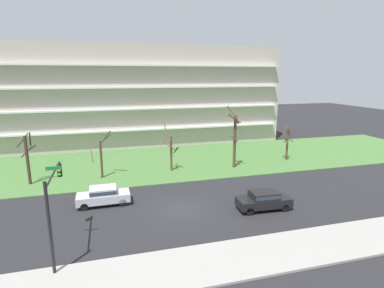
{
  "coord_description": "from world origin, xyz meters",
  "views": [
    {
      "loc": [
        -5.47,
        -23.11,
        10.9
      ],
      "look_at": [
        2.6,
        6.0,
        4.04
      ],
      "focal_mm": 28.61,
      "sensor_mm": 36.0,
      "label": 1
    }
  ],
  "objects_px": {
    "traffic_signal_mast": "(54,198)",
    "tree_left": "(101,156)",
    "tree_center": "(171,151)",
    "tree_far_right": "(287,142)",
    "tree_right": "(235,138)",
    "tree_far_left": "(27,158)",
    "sedan_black_near_left": "(264,199)",
    "sedan_silver_center_left": "(103,195)"
  },
  "relations": [
    {
      "from": "tree_left",
      "to": "tree_center",
      "type": "bearing_deg",
      "value": 2.36
    },
    {
      "from": "tree_far_left",
      "to": "tree_center",
      "type": "relative_size",
      "value": 0.97
    },
    {
      "from": "tree_center",
      "to": "sedan_black_near_left",
      "type": "distance_m",
      "value": 13.33
    },
    {
      "from": "tree_center",
      "to": "tree_far_right",
      "type": "relative_size",
      "value": 1.23
    },
    {
      "from": "tree_center",
      "to": "tree_far_right",
      "type": "bearing_deg",
      "value": 1.89
    },
    {
      "from": "tree_center",
      "to": "tree_left",
      "type": "bearing_deg",
      "value": -177.64
    },
    {
      "from": "tree_center",
      "to": "tree_right",
      "type": "height_order",
      "value": "tree_right"
    },
    {
      "from": "tree_left",
      "to": "sedan_silver_center_left",
      "type": "relative_size",
      "value": 1.18
    },
    {
      "from": "tree_right",
      "to": "sedan_black_near_left",
      "type": "bearing_deg",
      "value": -100.91
    },
    {
      "from": "sedan_black_near_left",
      "to": "sedan_silver_center_left",
      "type": "distance_m",
      "value": 13.53
    },
    {
      "from": "tree_right",
      "to": "tree_center",
      "type": "bearing_deg",
      "value": 174.08
    },
    {
      "from": "tree_far_left",
      "to": "sedan_black_near_left",
      "type": "height_order",
      "value": "tree_far_left"
    },
    {
      "from": "tree_left",
      "to": "sedan_black_near_left",
      "type": "distance_m",
      "value": 17.58
    },
    {
      "from": "tree_left",
      "to": "tree_far_right",
      "type": "bearing_deg",
      "value": 2.05
    },
    {
      "from": "tree_left",
      "to": "sedan_silver_center_left",
      "type": "distance_m",
      "value": 7.49
    },
    {
      "from": "traffic_signal_mast",
      "to": "sedan_black_near_left",
      "type": "bearing_deg",
      "value": 9.9
    },
    {
      "from": "tree_left",
      "to": "traffic_signal_mast",
      "type": "height_order",
      "value": "traffic_signal_mast"
    },
    {
      "from": "sedan_black_near_left",
      "to": "sedan_silver_center_left",
      "type": "xyz_separation_m",
      "value": [
        -12.76,
        4.5,
        0.0
      ]
    },
    {
      "from": "tree_left",
      "to": "tree_far_right",
      "type": "xyz_separation_m",
      "value": [
        22.98,
        0.82,
        0.01
      ]
    },
    {
      "from": "tree_right",
      "to": "tree_far_right",
      "type": "relative_size",
      "value": 1.63
    },
    {
      "from": "tree_right",
      "to": "sedan_silver_center_left",
      "type": "distance_m",
      "value": 16.68
    },
    {
      "from": "sedan_black_near_left",
      "to": "traffic_signal_mast",
      "type": "relative_size",
      "value": 0.81
    },
    {
      "from": "tree_right",
      "to": "tree_far_right",
      "type": "distance_m",
      "value": 8.06
    },
    {
      "from": "traffic_signal_mast",
      "to": "tree_left",
      "type": "bearing_deg",
      "value": 80.42
    },
    {
      "from": "tree_left",
      "to": "tree_center",
      "type": "relative_size",
      "value": 0.92
    },
    {
      "from": "tree_far_right",
      "to": "sedan_black_near_left",
      "type": "relative_size",
      "value": 1.02
    },
    {
      "from": "tree_far_right",
      "to": "tree_left",
      "type": "bearing_deg",
      "value": -177.95
    },
    {
      "from": "sedan_black_near_left",
      "to": "tree_far_left",
      "type": "bearing_deg",
      "value": 152.42
    },
    {
      "from": "tree_far_left",
      "to": "traffic_signal_mast",
      "type": "distance_m",
      "value": 15.09
    },
    {
      "from": "tree_far_left",
      "to": "sedan_black_near_left",
      "type": "bearing_deg",
      "value": -30.27
    },
    {
      "from": "tree_far_left",
      "to": "sedan_silver_center_left",
      "type": "relative_size",
      "value": 1.23
    },
    {
      "from": "tree_left",
      "to": "tree_far_right",
      "type": "distance_m",
      "value": 22.99
    },
    {
      "from": "tree_center",
      "to": "traffic_signal_mast",
      "type": "distance_m",
      "value": 17.99
    },
    {
      "from": "tree_right",
      "to": "sedan_black_near_left",
      "type": "xyz_separation_m",
      "value": [
        -2.19,
        -11.37,
        -2.75
      ]
    },
    {
      "from": "sedan_black_near_left",
      "to": "traffic_signal_mast",
      "type": "xyz_separation_m",
      "value": [
        -15.36,
        -2.68,
        2.93
      ]
    },
    {
      "from": "tree_left",
      "to": "tree_right",
      "type": "bearing_deg",
      "value": -1.74
    },
    {
      "from": "tree_center",
      "to": "tree_far_right",
      "type": "xyz_separation_m",
      "value": [
        15.32,
        0.51,
        -0.01
      ]
    },
    {
      "from": "tree_far_right",
      "to": "sedan_silver_center_left",
      "type": "xyz_separation_m",
      "value": [
        -22.83,
        -8.15,
        -1.58
      ]
    },
    {
      "from": "sedan_silver_center_left",
      "to": "tree_center",
      "type": "bearing_deg",
      "value": -135.09
    },
    {
      "from": "sedan_black_near_left",
      "to": "sedan_silver_center_left",
      "type": "relative_size",
      "value": 1.01
    },
    {
      "from": "sedan_silver_center_left",
      "to": "traffic_signal_mast",
      "type": "distance_m",
      "value": 8.18
    },
    {
      "from": "tree_center",
      "to": "tree_right",
      "type": "xyz_separation_m",
      "value": [
        7.45,
        -0.77,
        1.17
      ]
    }
  ]
}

